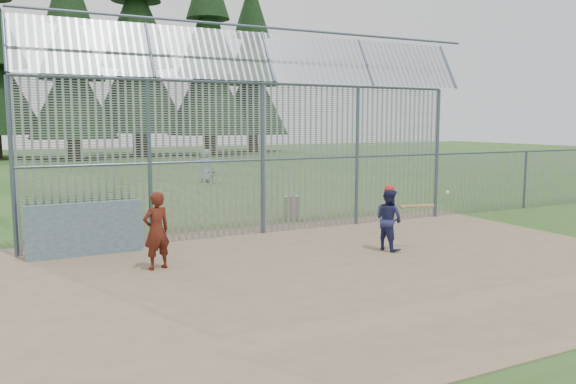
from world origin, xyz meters
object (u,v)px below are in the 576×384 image
batter (389,219)px  onlooker (156,231)px  dugout_wall (86,229)px  trash_can (292,208)px

batter → onlooker: size_ratio=0.91×
dugout_wall → batter: size_ratio=1.73×
onlooker → dugout_wall: bearing=-74.1°
dugout_wall → batter: (6.39, -2.57, 0.12)m
dugout_wall → batter: bearing=-21.9°
dugout_wall → onlooker: size_ratio=1.58×
batter → onlooker: onlooker is taller
dugout_wall → trash_can: size_ratio=3.05×
dugout_wall → trash_can: 6.63m
batter → trash_can: (-0.12, 4.72, -0.36)m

